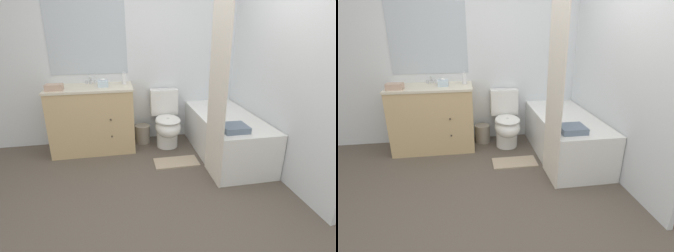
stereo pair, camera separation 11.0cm
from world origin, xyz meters
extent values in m
plane|color=brown|center=(0.00, 0.00, 0.00)|extent=(14.00, 14.00, 0.00)
cube|color=silver|center=(0.00, 1.79, 1.25)|extent=(8.00, 0.05, 2.50)
cube|color=#B2BCC6|center=(-0.77, 1.76, 1.47)|extent=(1.02, 0.01, 0.93)
cube|color=silver|center=(1.34, 0.88, 1.25)|extent=(0.05, 2.76, 2.50)
cube|color=tan|center=(-0.77, 1.49, 0.43)|extent=(1.08, 0.55, 0.86)
cube|color=beige|center=(-0.77, 1.49, 0.87)|extent=(1.10, 0.57, 0.03)
cylinder|color=white|center=(-0.77, 1.49, 0.83)|extent=(0.32, 0.32, 0.10)
sphere|color=#382D23|center=(-0.53, 1.20, 0.51)|extent=(0.02, 0.02, 0.02)
sphere|color=#382D23|center=(-0.53, 1.20, 0.28)|extent=(0.02, 0.02, 0.02)
cylinder|color=silver|center=(-0.77, 1.68, 0.91)|extent=(0.04, 0.04, 0.04)
cylinder|color=silver|center=(-0.77, 1.64, 0.97)|extent=(0.02, 0.11, 0.09)
cylinder|color=silver|center=(-0.82, 1.68, 0.91)|extent=(0.03, 0.03, 0.04)
cylinder|color=silver|center=(-0.71, 1.68, 0.91)|extent=(0.03, 0.03, 0.04)
cylinder|color=white|center=(0.24, 1.39, 0.11)|extent=(0.30, 0.30, 0.22)
ellipsoid|color=white|center=(0.24, 1.33, 0.31)|extent=(0.35, 0.47, 0.26)
torus|color=white|center=(0.24, 1.33, 0.41)|extent=(0.35, 0.35, 0.04)
cube|color=white|center=(0.24, 1.65, 0.59)|extent=(0.39, 0.18, 0.37)
ellipsoid|color=white|center=(0.24, 1.33, 0.43)|extent=(0.34, 0.45, 0.02)
cube|color=white|center=(0.95, 1.00, 0.27)|extent=(0.71, 1.53, 0.55)
cube|color=#ACB1B2|center=(0.95, 1.00, 0.54)|extent=(0.59, 1.41, 0.01)
cube|color=silver|center=(0.58, 0.45, 0.99)|extent=(0.01, 0.47, 1.97)
cylinder|color=gray|center=(-0.10, 1.58, 0.13)|extent=(0.22, 0.22, 0.26)
cube|color=silver|center=(-0.60, 1.46, 0.93)|extent=(0.13, 0.13, 0.08)
ellipsoid|color=white|center=(-0.60, 1.46, 0.98)|extent=(0.06, 0.04, 0.03)
cylinder|color=silver|center=(-0.32, 1.56, 0.96)|extent=(0.06, 0.06, 0.15)
cylinder|color=silver|center=(-0.32, 1.56, 1.05)|extent=(0.03, 0.03, 0.03)
cube|color=tan|center=(-1.18, 1.35, 0.93)|extent=(0.20, 0.14, 0.08)
cube|color=slate|center=(0.81, 0.47, 0.58)|extent=(0.28, 0.25, 0.07)
cube|color=tan|center=(0.25, 0.86, 0.01)|extent=(0.55, 0.28, 0.02)
camera|label=1|loc=(-0.41, -2.01, 1.61)|focal=28.00mm
camera|label=2|loc=(-0.30, -2.03, 1.61)|focal=28.00mm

